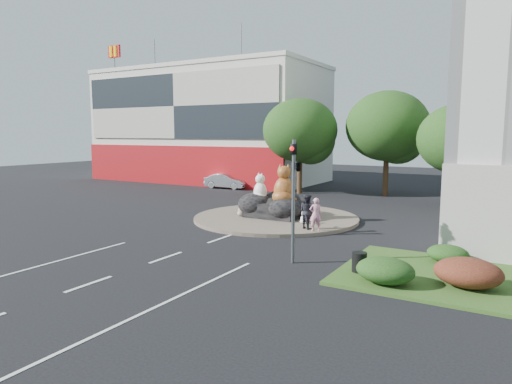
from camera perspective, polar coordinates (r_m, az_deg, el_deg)
ground at (r=19.95m, az=-11.18°, el=-8.05°), size 120.00×120.00×0.00m
roundabout_island at (r=27.99m, az=2.50°, el=-3.27°), size 10.00×10.00×0.20m
rock_plinth at (r=27.90m, az=2.51°, el=-2.16°), size 3.20×2.60×0.90m
shophouse_block at (r=52.32m, az=-5.85°, el=8.31°), size 25.20×12.30×17.40m
grass_verge at (r=18.12m, az=26.79°, el=-10.09°), size 10.00×6.00×0.12m
tree_left at (r=40.08m, az=5.66°, el=7.30°), size 6.46×6.46×8.27m
tree_mid at (r=39.63m, az=16.21°, el=7.49°), size 6.84×6.84×8.76m
tree_right at (r=34.62m, az=24.21°, el=5.67°), size 5.70×5.70×7.30m
hedge_near_green at (r=16.49m, az=15.85°, el=-9.41°), size 2.00×1.60×0.90m
hedge_red at (r=17.04m, az=24.98°, el=-9.13°), size 2.20×1.76×0.99m
hedge_back_green at (r=19.86m, az=22.86°, el=-7.13°), size 1.60×1.28×0.72m
traffic_light at (r=18.15m, az=4.99°, el=2.18°), size 0.44×1.24×5.00m
cat_white at (r=27.97m, az=0.53°, el=0.63°), size 1.36×1.30×1.76m
cat_tabby at (r=27.12m, az=3.52°, el=1.05°), size 1.72×1.60×2.37m
kitten_calico at (r=28.06m, az=-1.82°, el=-2.07°), size 0.72×0.68×0.93m
kitten_white at (r=25.85m, az=5.97°, el=-3.16°), size 0.51×0.46×0.71m
pedestrian_pink at (r=23.85m, az=7.46°, el=-2.80°), size 0.76×0.70×1.75m
pedestrian_dark at (r=24.42m, az=6.44°, el=-2.42°), size 1.13×1.05×1.86m
parked_car at (r=43.81m, az=-3.70°, el=1.37°), size 4.40×1.78×1.42m
litter_bin at (r=17.59m, az=12.80°, el=-8.54°), size 0.64×0.64×0.74m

